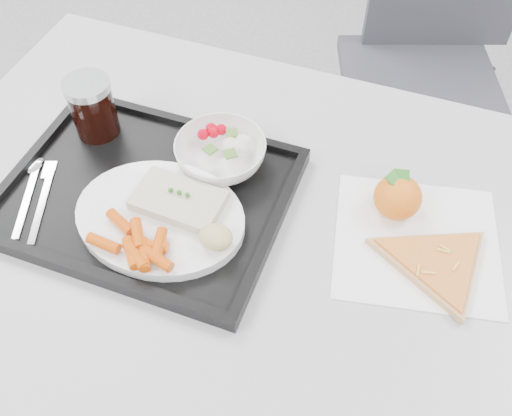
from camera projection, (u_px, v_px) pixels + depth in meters
name	position (u px, v px, depth m)	size (l,w,h in m)	color
table	(258.00, 247.00, 0.96)	(1.20, 0.80, 0.75)	silver
chair	(433.00, 44.00, 1.55)	(0.54, 0.55, 0.93)	#323239
tray	(147.00, 195.00, 0.93)	(0.45, 0.35, 0.03)	black
dinner_plate	(160.00, 217.00, 0.88)	(0.27, 0.27, 0.02)	white
fish_fillet	(179.00, 200.00, 0.88)	(0.14, 0.09, 0.03)	beige
bread_roll	(216.00, 237.00, 0.83)	(0.06, 0.06, 0.03)	#E7D17F
salad_bowl	(221.00, 154.00, 0.95)	(0.15, 0.15, 0.05)	white
cola_glass	(92.00, 106.00, 0.97)	(0.08, 0.08, 0.11)	black
cutlery	(36.00, 187.00, 0.93)	(0.11, 0.17, 0.01)	silver
napkin	(416.00, 242.00, 0.88)	(0.29, 0.29, 0.00)	white
tangerine	(398.00, 197.00, 0.89)	(0.09, 0.09, 0.07)	#D95B08
pizza_slice	(437.00, 263.00, 0.85)	(0.23, 0.23, 0.02)	#E2AA69
carrot_pile	(138.00, 245.00, 0.83)	(0.14, 0.09, 0.02)	#CF4C0A
salad_contents	(229.00, 141.00, 0.95)	(0.09, 0.08, 0.02)	#C70012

